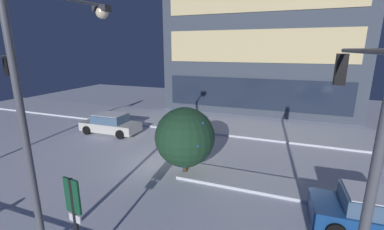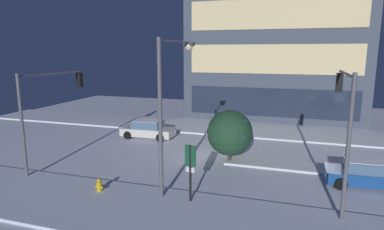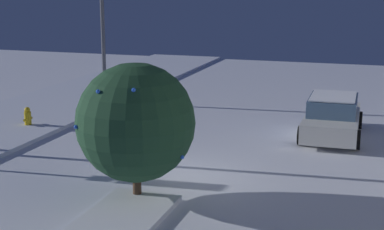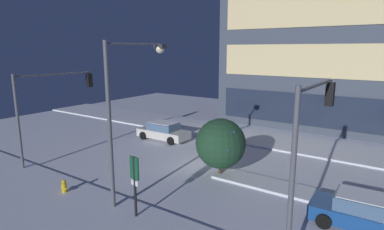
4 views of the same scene
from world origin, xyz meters
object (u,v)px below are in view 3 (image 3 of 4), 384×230
object	(u,v)px
fire_hydrant	(28,118)
decorated_tree_median	(136,122)
car_far	(332,117)
traffic_light_corner_near_left	(151,9)

from	to	relation	value
fire_hydrant	decorated_tree_median	size ratio (longest dim) A/B	0.23
decorated_tree_median	car_far	bearing A→B (deg)	152.00
traffic_light_corner_near_left	decorated_tree_median	xyz separation A→B (m)	(10.70, 3.94, -2.31)
car_far	decorated_tree_median	xyz separation A→B (m)	(7.86, -4.18, 1.30)
car_far	decorated_tree_median	bearing A→B (deg)	150.96
car_far	decorated_tree_median	distance (m)	9.00
car_far	fire_hydrant	size ratio (longest dim) A/B	5.57
decorated_tree_median	fire_hydrant	bearing A→B (deg)	-128.25
traffic_light_corner_near_left	decorated_tree_median	bearing A→B (deg)	-69.80
car_far	traffic_light_corner_near_left	xyz separation A→B (m)	(-2.83, -8.12, 3.61)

